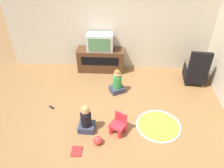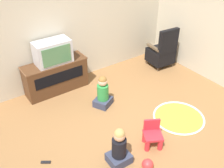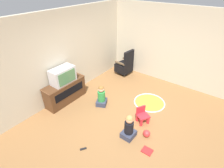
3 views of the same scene
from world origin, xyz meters
name	(u,v)px [view 3 (image 3 of 3)]	position (x,y,z in m)	size (l,w,h in m)	color
ground_plane	(126,120)	(0.00, 0.00, 0.00)	(30.00, 30.00, 0.00)	olive
wall_back	(61,57)	(-0.10, 2.28, 1.32)	(5.80, 0.12, 2.64)	beige
wall_right	(181,48)	(2.74, -0.33, 1.32)	(0.12, 5.34, 2.64)	beige
tv_cabinet	(65,91)	(-0.36, 1.98, 0.35)	(1.33, 0.44, 0.68)	#4C2D19
television	(63,75)	(-0.36, 1.97, 0.91)	(0.72, 0.40, 0.47)	#B7B7BC
black_armchair	(125,65)	(2.21, 1.49, 0.38)	(0.58, 0.59, 1.02)	brown
yellow_kid_chair	(142,116)	(0.24, -0.37, 0.18)	(0.40, 0.39, 0.44)	red
play_mat	(149,102)	(1.10, -0.17, 0.01)	(0.96, 0.96, 0.04)	gold
child_watching_left	(129,128)	(-0.43, -0.36, 0.29)	(0.34, 0.30, 0.66)	#33384C
child_watching_center	(101,97)	(0.16, 0.97, 0.29)	(0.44, 0.42, 0.66)	#33384C
toy_ball	(147,134)	(-0.16, -0.71, 0.09)	(0.18, 0.18, 0.18)	red
book	(147,151)	(-0.54, -0.93, 0.01)	(0.20, 0.23, 0.02)	#B22323
remote_control	(83,149)	(-1.36, 0.26, 0.01)	(0.15, 0.12, 0.02)	black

